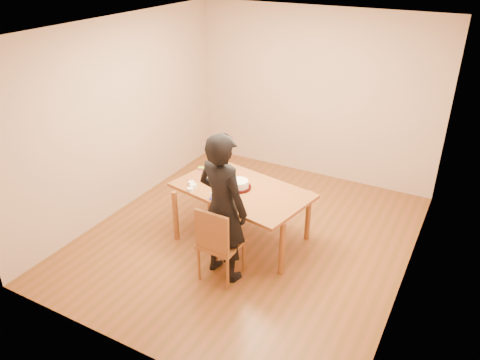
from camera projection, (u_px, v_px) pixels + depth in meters
The scene contains 16 objects.
room_shell at pixel (262, 134), 5.92m from camera, with size 4.00×4.50×2.70m.
dining_table at pixel (242, 190), 5.90m from camera, with size 1.68×1.00×0.04m, color brown.
dining_chair at pixel (221, 243), 5.36m from camera, with size 0.45×0.45×0.04m, color brown.
cake_plate at pixel (239, 187), 5.90m from camera, with size 0.31×0.31×0.02m, color red.
cake at pixel (239, 184), 5.88m from camera, with size 0.24×0.24×0.08m, color white.
frosting_dome at pixel (239, 180), 5.85m from camera, with size 0.23×0.23×0.03m, color white.
frosting_tub at pixel (215, 196), 5.64m from camera, with size 0.09×0.09×0.08m, color white.
frosting_lid at pixel (214, 198), 5.66m from camera, with size 0.11×0.11×0.01m, color #1B24B0.
frosting_dollop at pixel (214, 197), 5.65m from camera, with size 0.04×0.04×0.02m, color white.
ramekin_green at pixel (190, 189), 5.84m from camera, with size 0.08×0.08×0.04m, color white.
ramekin_yellow at pixel (191, 183), 5.99m from camera, with size 0.08×0.08×0.04m, color white.
ramekin_multi at pixel (193, 186), 5.91m from camera, with size 0.09×0.09×0.04m, color white.
candy_box_pink at pixel (203, 169), 6.37m from camera, with size 0.12×0.06×0.02m, color #EA37A2.
candy_box_green at pixel (203, 168), 6.36m from camera, with size 0.12×0.06×0.02m, color green.
spatula at pixel (216, 199), 5.65m from camera, with size 0.15×0.01×0.01m, color black.
person at pixel (223, 208), 5.19m from camera, with size 0.65×0.43×1.79m, color black.
Camera 1 is at (2.40, -4.64, 3.55)m, focal length 35.00 mm.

